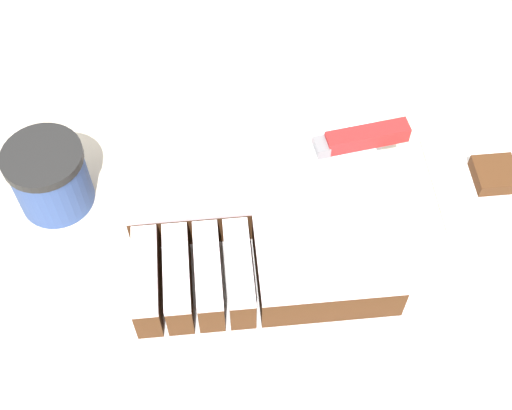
# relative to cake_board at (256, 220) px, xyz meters

# --- Properties ---
(countertop) EXTENTS (1.40, 1.10, 0.92)m
(countertop) POSITION_rel_cake_board_xyz_m (0.04, -0.03, -0.46)
(countertop) COLOR beige
(countertop) RESTS_ON ground_plane
(cake_board) EXTENTS (0.35, 0.34, 0.01)m
(cake_board) POSITION_rel_cake_board_xyz_m (0.00, 0.00, 0.00)
(cake_board) COLOR white
(cake_board) RESTS_ON countertop
(cake) EXTENTS (0.30, 0.29, 0.06)m
(cake) POSITION_rel_cake_board_xyz_m (0.00, 0.00, 0.03)
(cake) COLOR #472814
(cake) RESTS_ON cake_board
(knife) EXTENTS (0.27, 0.06, 0.02)m
(knife) POSITION_rel_cake_board_xyz_m (0.11, 0.05, 0.07)
(knife) COLOR silver
(knife) RESTS_ON cake
(coffee_cup) EXTENTS (0.10, 0.10, 0.09)m
(coffee_cup) POSITION_rel_cake_board_xyz_m (-0.24, 0.06, 0.04)
(coffee_cup) COLOR #334C8C
(coffee_cup) RESTS_ON countertop
(paper_napkin) EXTENTS (0.15, 0.15, 0.01)m
(paper_napkin) POSITION_rel_cake_board_xyz_m (0.31, 0.03, -0.00)
(paper_napkin) COLOR white
(paper_napkin) RESTS_ON countertop
(brownie) EXTENTS (0.05, 0.05, 0.02)m
(brownie) POSITION_rel_cake_board_xyz_m (0.31, 0.03, 0.01)
(brownie) COLOR #472814
(brownie) RESTS_ON paper_napkin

